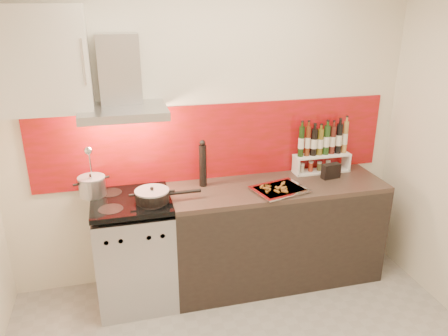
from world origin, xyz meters
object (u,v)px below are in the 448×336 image
object	(u,v)px
counter	(276,232)
baking_tray	(279,189)
range_stove	(135,252)
pepper_mill	(203,164)
stock_pot	(92,186)
saute_pan	(153,196)

from	to	relation	value
counter	baking_tray	size ratio (longest dim) A/B	3.78
range_stove	pepper_mill	xyz separation A→B (m)	(0.59, 0.14, 0.65)
stock_pot	baking_tray	xyz separation A→B (m)	(1.44, -0.26, -0.07)
counter	saute_pan	distance (m)	1.16
saute_pan	pepper_mill	bearing A→B (deg)	27.51
baking_tray	range_stove	bearing A→B (deg)	173.99
stock_pot	baking_tray	bearing A→B (deg)	-10.31
range_stove	counter	distance (m)	1.20
stock_pot	baking_tray	distance (m)	1.47
pepper_mill	baking_tray	bearing A→B (deg)	-24.49
counter	baking_tray	distance (m)	0.48
stock_pot	range_stove	bearing A→B (deg)	-26.55
saute_pan	baking_tray	bearing A→B (deg)	-2.03
stock_pot	pepper_mill	distance (m)	0.88
counter	baking_tray	bearing A→B (deg)	-106.81
baking_tray	pepper_mill	bearing A→B (deg)	155.51
pepper_mill	counter	bearing A→B (deg)	-12.23
baking_tray	counter	bearing A→B (deg)	73.19
pepper_mill	baking_tray	distance (m)	0.65
saute_pan	pepper_mill	xyz separation A→B (m)	(0.43, 0.22, 0.13)
counter	saute_pan	size ratio (longest dim) A/B	3.59
saute_pan	pepper_mill	distance (m)	0.50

